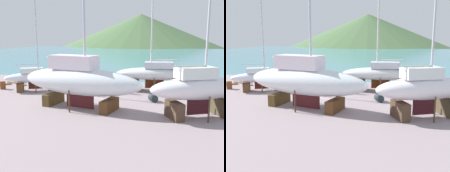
% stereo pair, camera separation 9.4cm
% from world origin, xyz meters
% --- Properties ---
extents(ground_plane, '(42.44, 42.44, 0.00)m').
position_xyz_m(ground_plane, '(0.00, -1.90, 0.00)').
color(ground_plane, gray).
extents(sea_water, '(138.90, 89.46, 0.01)m').
position_xyz_m(sea_water, '(0.00, 53.44, 0.00)').
color(sea_water, teal).
rests_on(sea_water, ground).
extents(headland_hill, '(170.48, 170.48, 34.94)m').
position_xyz_m(headland_hill, '(-21.27, 128.87, 0.00)').
color(headland_hill, '#4A6940').
rests_on(headland_hill, ground).
extents(sailboat_mid_port, '(11.25, 4.35, 19.48)m').
position_xyz_m(sailboat_mid_port, '(0.79, -4.95, 2.37)').
color(sailboat_mid_port, '#55331A').
rests_on(sailboat_mid_port, ground).
extents(sailboat_small_center, '(6.42, 5.00, 11.27)m').
position_xyz_m(sailboat_small_center, '(-6.65, -0.07, 1.51)').
color(sailboat_small_center, brown).
rests_on(sailboat_small_center, ground).
extents(sailboat_large_starboard, '(8.56, 3.64, 13.51)m').
position_xyz_m(sailboat_large_starboard, '(5.78, 3.69, 1.90)').
color(sailboat_large_starboard, '#493A27').
rests_on(sailboat_large_starboard, ground).
extents(sailboat_far_slipway, '(7.91, 6.03, 11.66)m').
position_xyz_m(sailboat_far_slipway, '(10.28, -4.71, 2.17)').
color(sailboat_far_slipway, '#4C402B').
rests_on(sailboat_far_slipway, ground).
extents(worker, '(0.50, 0.39, 1.63)m').
position_xyz_m(worker, '(2.64, 1.50, 0.84)').
color(worker, '#2E7256').
rests_on(worker, ground).
extents(barrel_blue_faded, '(0.79, 0.79, 0.91)m').
position_xyz_m(barrel_blue_faded, '(-1.85, 3.95, 0.46)').
color(barrel_blue_faded, '#2D4D73').
rests_on(barrel_blue_faded, ground).
extents(barrel_rust_near, '(0.92, 0.92, 0.85)m').
position_xyz_m(barrel_rust_near, '(1.57, 1.60, 0.43)').
color(barrel_rust_near, navy).
rests_on(barrel_rust_near, ground).
extents(barrel_by_slipway, '(0.87, 0.87, 0.93)m').
position_xyz_m(barrel_by_slipway, '(-12.01, 3.78, 0.46)').
color(barrel_by_slipway, olive).
rests_on(barrel_by_slipway, ground).
extents(barrel_rust_far, '(0.85, 0.85, 0.87)m').
position_xyz_m(barrel_rust_far, '(-10.67, -0.44, 0.43)').
color(barrel_rust_far, brown).
rests_on(barrel_rust_far, ground).
extents(barrel_tipped_center, '(1.03, 1.13, 0.65)m').
position_xyz_m(barrel_tipped_center, '(6.37, -1.04, 0.33)').
color(barrel_tipped_center, '#212C31').
rests_on(barrel_tipped_center, ground).
extents(timber_long_fore, '(1.66, 1.40, 0.20)m').
position_xyz_m(timber_long_fore, '(-12.34, 1.56, 0.10)').
color(timber_long_fore, brown).
rests_on(timber_long_fore, ground).
extents(timber_short_skew, '(2.43, 0.82, 0.14)m').
position_xyz_m(timber_short_skew, '(-11.77, 2.94, 0.07)').
color(timber_short_skew, brown).
rests_on(timber_short_skew, ground).
extents(timber_long_aft, '(1.29, 1.41, 0.12)m').
position_xyz_m(timber_long_aft, '(-9.96, 2.52, 0.06)').
color(timber_long_aft, brown).
rests_on(timber_long_aft, ground).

